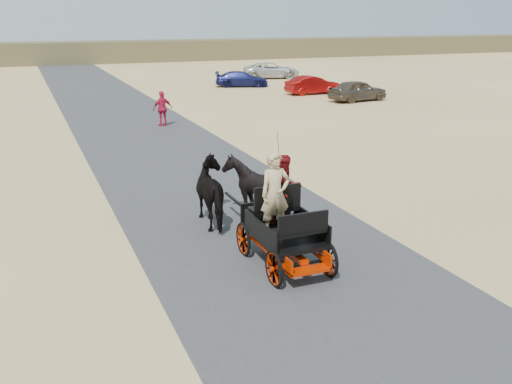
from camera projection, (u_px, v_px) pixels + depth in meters
name	position (u px, v px, depth m)	size (l,w,h in m)	color
ground	(321.00, 294.00, 11.15)	(140.00, 140.00, 0.00)	tan
road	(321.00, 294.00, 11.15)	(6.00, 140.00, 0.01)	#38383A
ridge_far	(63.00, 53.00, 65.59)	(140.00, 6.00, 2.40)	brown
carriage	(284.00, 249.00, 12.37)	(1.30, 2.40, 0.72)	black
horse_left	(216.00, 193.00, 14.68)	(0.91, 2.01, 1.70)	black
horse_right	(255.00, 188.00, 15.08)	(1.37, 1.54, 1.70)	black
driver_man	(275.00, 194.00, 11.97)	(0.66, 0.43, 1.80)	tan
passenger_woman	(286.00, 190.00, 12.68)	(0.77, 0.60, 1.58)	#660C0F
pedestrian	(163.00, 109.00, 27.94)	(1.01, 0.42, 1.73)	#B61439
car_a	(358.00, 90.00, 36.38)	(1.59, 3.95, 1.35)	brown
car_b	(313.00, 85.00, 39.65)	(1.33, 3.82, 1.26)	maroon
car_c	(242.00, 79.00, 43.86)	(1.65, 4.05, 1.18)	navy
car_d	(272.00, 70.00, 49.79)	(2.26, 4.90, 1.36)	silver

